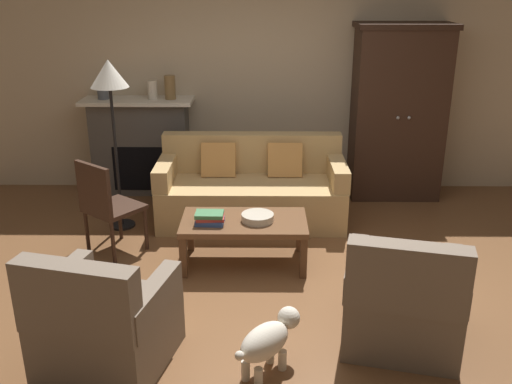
{
  "coord_description": "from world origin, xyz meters",
  "views": [
    {
      "loc": [
        -0.14,
        -4.11,
        2.41
      ],
      "look_at": [
        -0.19,
        0.81,
        0.55
      ],
      "focal_mm": 39.95,
      "sensor_mm": 36.0,
      "label": 1
    }
  ],
  "objects": [
    {
      "name": "ground_plane",
      "position": [
        0.0,
        0.0,
        0.0
      ],
      "size": [
        9.6,
        9.6,
        0.0
      ],
      "primitive_type": "plane",
      "color": "brown"
    },
    {
      "name": "back_wall",
      "position": [
        0.0,
        2.55,
        1.4
      ],
      "size": [
        7.2,
        0.1,
        2.8
      ],
      "primitive_type": "cube",
      "color": "beige",
      "rests_on": "ground"
    },
    {
      "name": "fireplace",
      "position": [
        -1.55,
        2.3,
        0.57
      ],
      "size": [
        1.26,
        0.48,
        1.12
      ],
      "color": "#4C4947",
      "rests_on": "ground"
    },
    {
      "name": "armoire",
      "position": [
        1.4,
        2.22,
        0.98
      ],
      "size": [
        1.06,
        0.57,
        1.96
      ],
      "color": "#382319",
      "rests_on": "ground"
    },
    {
      "name": "couch",
      "position": [
        -0.24,
        1.47,
        0.32
      ],
      "size": [
        1.92,
        0.85,
        0.86
      ],
      "color": "tan",
      "rests_on": "ground"
    },
    {
      "name": "coffee_table",
      "position": [
        -0.29,
        0.46,
        0.37
      ],
      "size": [
        1.1,
        0.6,
        0.42
      ],
      "color": "brown",
      "rests_on": "ground"
    },
    {
      "name": "fruit_bowl",
      "position": [
        -0.17,
        0.44,
        0.45
      ],
      "size": [
        0.28,
        0.28,
        0.07
      ],
      "primitive_type": "cylinder",
      "color": "beige",
      "rests_on": "coffee_table"
    },
    {
      "name": "book_stack",
      "position": [
        -0.58,
        0.38,
        0.47
      ],
      "size": [
        0.25,
        0.18,
        0.1
      ],
      "color": "#38569E",
      "rests_on": "coffee_table"
    },
    {
      "name": "mantel_vase_slate",
      "position": [
        -1.93,
        2.28,
        1.21
      ],
      "size": [
        0.13,
        0.13,
        0.18
      ],
      "primitive_type": "cylinder",
      "color": "#565B66",
      "rests_on": "fireplace"
    },
    {
      "name": "mantel_vase_cream",
      "position": [
        -1.37,
        2.28,
        1.23
      ],
      "size": [
        0.11,
        0.11,
        0.21
      ],
      "primitive_type": "cylinder",
      "color": "beige",
      "rests_on": "fireplace"
    },
    {
      "name": "mantel_vase_bronze",
      "position": [
        -1.17,
        2.28,
        1.25
      ],
      "size": [
        0.12,
        0.12,
        0.27
      ],
      "primitive_type": "cylinder",
      "color": "olive",
      "rests_on": "fireplace"
    },
    {
      "name": "armchair_near_left",
      "position": [
        -1.15,
        -1.0,
        0.32
      ],
      "size": [
        0.92,
        0.93,
        0.88
      ],
      "color": "#756656",
      "rests_on": "ground"
    },
    {
      "name": "armchair_near_right",
      "position": [
        0.83,
        -0.72,
        0.32
      ],
      "size": [
        0.92,
        0.92,
        0.88
      ],
      "color": "#756656",
      "rests_on": "ground"
    },
    {
      "name": "side_chair_wooden",
      "position": [
        -1.54,
        0.63,
        0.51
      ],
      "size": [
        0.62,
        0.62,
        0.9
      ],
      "color": "#382319",
      "rests_on": "ground"
    },
    {
      "name": "floor_lamp",
      "position": [
        -1.58,
        1.26,
        1.47
      ],
      "size": [
        0.36,
        0.36,
        1.7
      ],
      "color": "black",
      "rests_on": "ground"
    },
    {
      "name": "dog",
      "position": [
        -0.09,
        -1.05,
        0.25
      ],
      "size": [
        0.44,
        0.47,
        0.39
      ],
      "color": "beige",
      "rests_on": "ground"
    }
  ]
}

